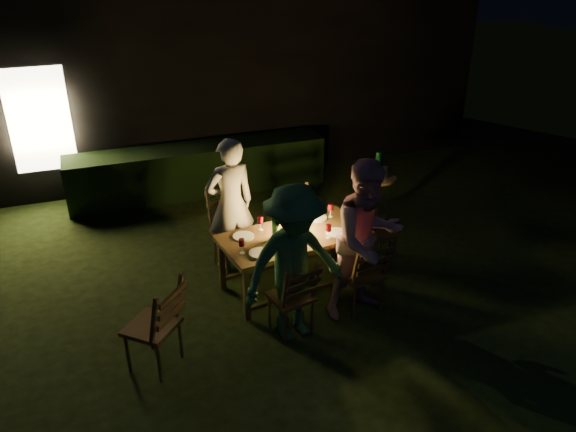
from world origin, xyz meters
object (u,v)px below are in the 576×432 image
object	(u,v)px
chair_far_right	(302,230)
person_opp_left	(294,264)
dining_table	(294,239)
chair_far_left	(234,244)
person_house_side	(230,204)
chair_near_right	(361,286)
ice_bucket	(379,170)
bottle_bucket_b	(381,165)
chair_near_left	(292,309)
chair_end	(376,242)
bottle_table	(275,228)
person_opp_right	(367,240)
chair_spare	(155,340)
lantern	(296,219)
side_table	(378,182)
bottle_bucket_a	(377,168)

from	to	relation	value
chair_far_right	person_opp_left	world-z (taller)	person_opp_left
dining_table	chair_far_left	world-z (taller)	chair_far_left
person_house_side	dining_table	bearing A→B (deg)	118.76
chair_near_right	ice_bucket	bearing A→B (deg)	52.27
person_opp_left	bottle_bucket_b	size ratio (longest dim) A/B	5.43
chair_near_left	chair_end	distance (m)	1.85
bottle_table	bottle_bucket_b	bearing A→B (deg)	32.05
chair_near_left	person_opp_right	world-z (taller)	person_opp_right
bottle_bucket_b	chair_near_right	bearing A→B (deg)	-123.16
chair_near_right	chair_spare	xyz separation A→B (m)	(-2.33, -0.17, 0.02)
bottle_table	ice_bucket	distance (m)	2.40
chair_far_left	chair_spare	xyz separation A→B (m)	(-1.23, -1.58, -0.01)
chair_near_right	person_opp_left	bearing A→B (deg)	-173.88
chair_near_left	chair_end	xyz separation A→B (m)	(1.56, 1.00, -0.00)
chair_spare	bottle_bucket_b	size ratio (longest dim) A/B	3.24
person_house_side	person_opp_right	distance (m)	1.87
chair_far_right	person_opp_left	size ratio (longest dim) A/B	0.52
chair_far_right	chair_end	distance (m)	1.03
person_opp_left	bottle_table	bearing A→B (deg)	76.29
chair_far_right	chair_end	world-z (taller)	chair_end
chair_near_left	lantern	xyz separation A→B (m)	(0.38, 0.88, 0.59)
chair_far_left	chair_far_right	distance (m)	1.00
chair_spare	chair_far_right	bearing A→B (deg)	-9.72
person_house_side	bottle_table	bearing A→B (deg)	103.71
person_house_side	side_table	distance (m)	2.41
chair_far_right	side_table	size ratio (longest dim) A/B	1.26
chair_far_right	bottle_table	distance (m)	1.25
chair_far_left	bottle_bucket_b	size ratio (longest dim) A/B	3.38
chair_near_left	side_table	distance (m)	2.98
chair_far_right	person_opp_left	distance (m)	1.97
lantern	side_table	xyz separation A→B (m)	(1.75, 1.18, -0.24)
chair_spare	person_opp_left	size ratio (longest dim) A/B	0.60
chair_end	chair_spare	world-z (taller)	chair_spare
person_house_side	person_opp_right	xyz separation A→B (m)	(1.12, -1.50, 0.05)
bottle_bucket_a	person_opp_right	bearing A→B (deg)	-121.31
chair_near_right	chair_near_left	bearing A→B (deg)	-177.09
chair_near_left	side_table	xyz separation A→B (m)	(2.13, 2.06, 0.34)
chair_spare	person_opp_left	bearing A→B (deg)	-47.40
lantern	ice_bucket	size ratio (longest dim) A/B	1.17
chair_near_left	chair_far_right	world-z (taller)	chair_near_left
chair_far_right	chair_spare	bearing A→B (deg)	30.32
person_opp_left	bottle_bucket_b	world-z (taller)	person_opp_left
chair_near_right	bottle_bucket_b	distance (m)	2.43
chair_near_left	dining_table	bearing A→B (deg)	55.86
bottle_bucket_b	chair_far_left	bearing A→B (deg)	-166.60
person_opp_left	side_table	bearing A→B (deg)	36.77
person_opp_left	chair_near_right	bearing A→B (deg)	3.16
person_opp_left	chair_spare	bearing A→B (deg)	171.94
chair_end	chair_spare	distance (m)	3.18
chair_spare	bottle_bucket_a	bearing A→B (deg)	-16.97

